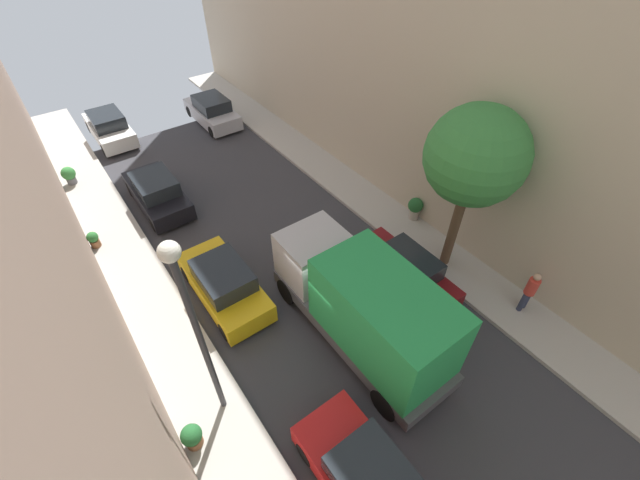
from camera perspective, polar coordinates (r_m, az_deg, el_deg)
The scene contains 16 objects.
ground at distance 14.43m, azimuth 1.95°, elevation -9.95°, with size 32.00×32.00×0.00m, color #38383D.
sidewalk_left at distance 13.29m, azimuth -16.47°, elevation -19.64°, with size 2.00×44.00×0.15m, color #B7B2A8.
sidewalk_right at distance 16.92m, azimuth 15.48°, elevation -1.38°, with size 2.00×44.00×0.15m, color #B7B2A8.
parked_car_left_2 at distance 14.65m, azimuth -13.26°, elevation -5.96°, with size 1.78×4.20×1.57m.
parked_car_left_3 at distance 19.52m, azimuth -21.80°, elevation 6.17°, with size 1.78×4.20×1.57m.
parked_car_left_4 at distance 25.89m, azimuth -27.36°, elevation 13.80°, with size 1.78×4.20×1.57m.
parked_car_right_1 at distance 14.91m, azimuth 11.53°, elevation -4.48°, with size 1.78×4.20×1.57m.
parked_car_right_2 at distance 25.69m, azimuth -14.84°, elevation 17.01°, with size 1.78×4.20×1.57m.
delivery_truck at distance 12.38m, azimuth 6.17°, elevation -9.15°, with size 2.26×6.60×3.38m.
pedestrian at distance 15.28m, azimuth 27.28°, elevation -6.32°, with size 0.40×0.36×1.72m.
street_tree_1 at distance 13.70m, azimuth 20.92°, elevation 10.80°, with size 3.23×3.23×6.30m.
potted_plant_0 at distance 22.75m, azimuth -31.67°, elevation 7.77°, with size 0.62×0.62×0.87m.
potted_plant_1 at distance 17.76m, azimuth 13.16°, elevation 4.49°, with size 0.64×0.64×1.01m.
potted_plant_3 at distance 12.23m, azimuth -17.46°, elevation -24.73°, with size 0.56×0.56×0.80m.
potted_plant_4 at distance 18.46m, azimuth -29.11°, elevation 0.10°, with size 0.43×0.43×0.69m.
lamp_post at distance 9.41m, azimuth -17.32°, elevation -10.43°, with size 0.44×0.44×6.38m.
Camera 1 is at (-5.48, -6.66, 11.57)m, focal length 22.89 mm.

